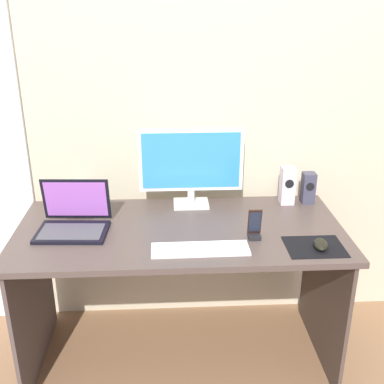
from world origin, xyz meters
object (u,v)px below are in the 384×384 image
(mouse, at_px, (321,244))
(phone_in_dock, at_px, (254,228))
(speaker_right, at_px, (308,188))
(monitor, at_px, (191,164))
(fishbowl, at_px, (78,194))
(keyboard_external, at_px, (200,249))
(speaker_near_monitor, at_px, (287,185))
(laptop, at_px, (74,221))

(mouse, xyz_separation_m, phone_in_dock, (-0.27, 0.11, 0.03))
(speaker_right, bearing_deg, monitor, 179.94)
(mouse, bearing_deg, fishbowl, 166.31)
(speaker_right, xyz_separation_m, keyboard_external, (-0.60, -0.48, -0.08))
(speaker_near_monitor, xyz_separation_m, mouse, (0.03, -0.50, -0.08))
(speaker_right, height_order, speaker_near_monitor, speaker_near_monitor)
(speaker_right, relative_size, speaker_near_monitor, 0.83)
(laptop, distance_m, fishbowl, 0.27)
(mouse, bearing_deg, speaker_right, 91.61)
(speaker_right, relative_size, phone_in_dock, 1.17)
(phone_in_dock, bearing_deg, mouse, -23.21)
(speaker_right, bearing_deg, keyboard_external, -141.12)
(keyboard_external, height_order, mouse, mouse)
(laptop, xyz_separation_m, mouse, (1.09, -0.24, -0.03))
(speaker_near_monitor, height_order, phone_in_dock, speaker_near_monitor)
(monitor, bearing_deg, fishbowl, 179.12)
(laptop, relative_size, keyboard_external, 0.79)
(monitor, relative_size, mouse, 5.27)
(laptop, distance_m, phone_in_dock, 0.83)
(speaker_right, relative_size, mouse, 1.63)
(speaker_near_monitor, xyz_separation_m, fishbowl, (-1.08, 0.01, -0.03))
(fishbowl, distance_m, mouse, 1.22)
(monitor, height_order, fishbowl, monitor)
(speaker_right, relative_size, fishbowl, 1.08)
(laptop, height_order, mouse, laptop)
(keyboard_external, distance_m, mouse, 0.52)
(monitor, bearing_deg, phone_in_dock, -55.46)
(speaker_right, distance_m, speaker_near_monitor, 0.11)
(keyboard_external, bearing_deg, speaker_right, 38.32)
(monitor, distance_m, speaker_near_monitor, 0.51)
(laptop, xyz_separation_m, fishbowl, (-0.02, 0.27, 0.03))
(fishbowl, xyz_separation_m, keyboard_external, (0.59, -0.49, -0.07))
(mouse, bearing_deg, laptop, 178.37)
(speaker_right, distance_m, keyboard_external, 0.77)
(mouse, distance_m, phone_in_dock, 0.29)
(speaker_near_monitor, height_order, keyboard_external, speaker_near_monitor)
(laptop, bearing_deg, monitor, 24.78)
(speaker_right, distance_m, phone_in_dock, 0.52)
(monitor, xyz_separation_m, speaker_right, (0.61, -0.00, -0.14))
(speaker_right, bearing_deg, laptop, -167.61)
(speaker_near_monitor, bearing_deg, speaker_right, -0.02)
(phone_in_dock, bearing_deg, fishbowl, 155.10)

